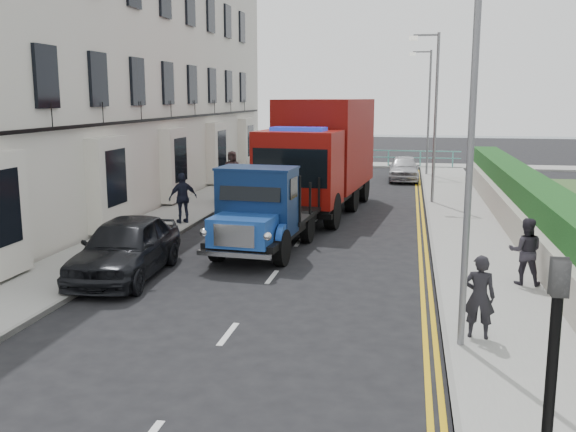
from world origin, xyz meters
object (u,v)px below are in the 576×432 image
Objects in this scene: lamp_mid at (433,108)px; bedford_lorry at (259,216)px; parked_car_front at (125,247)px; lamp_near at (464,125)px; lamp_far at (427,105)px; red_lorry at (321,152)px; pedestrian_east_near at (479,297)px.

bedford_lorry is (-4.99, -9.91, -2.84)m from lamp_mid.
parked_car_front is (-7.78, -12.65, -3.23)m from lamp_mid.
lamp_far is (0.00, 26.00, 0.00)m from lamp_near.
lamp_far is at bearing 90.00° from lamp_mid.
red_lorry is (-4.26, -12.39, -1.68)m from lamp_far.
lamp_near is at bearing -90.00° from lamp_far.
lamp_far is 1.56× the size of parked_car_front.
parked_car_front is at bearing -121.58° from lamp_mid.
bedford_lorry reaches higher than pedestrian_east_near.
lamp_far is at bearing 90.00° from lamp_near.
lamp_near reaches higher than pedestrian_east_near.
pedestrian_east_near is at bearing 41.85° from lamp_near.
lamp_near is 16.00m from lamp_mid.
red_lorry is 5.51× the size of pedestrian_east_near.
lamp_near is 1.28× the size of bedford_lorry.
lamp_far reaches higher than bedford_lorry.
parked_car_front is at bearing -130.78° from bedford_lorry.
lamp_far is at bearing 67.36° from parked_car_front.
lamp_mid is at bearing 68.07° from bedford_lorry.
bedford_lorry is (-4.99, -19.91, -2.84)m from lamp_far.
lamp_near is 1.00× the size of lamp_far.
red_lorry is at bearing -63.68° from pedestrian_east_near.
parked_car_front is (-2.79, -2.74, -0.39)m from bedford_lorry.
parked_car_front is (-7.78, 3.35, -3.23)m from lamp_near.
bedford_lorry is at bearing 129.32° from lamp_near.
lamp_mid is at bearing -90.00° from lamp_far.
pedestrian_east_near is (0.45, -25.60, -3.10)m from lamp_far.
red_lorry is (-4.26, -2.39, -1.68)m from lamp_mid.
lamp_far is at bearing 76.71° from red_lorry.
bedford_lorry reaches higher than parked_car_front.
pedestrian_east_near is at bearing -64.68° from red_lorry.
lamp_near is at bearing -66.92° from red_lorry.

